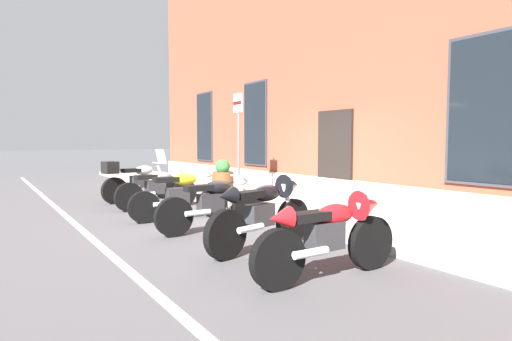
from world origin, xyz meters
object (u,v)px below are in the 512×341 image
object	(u,v)px
motorcycle_yellow_naked	(181,195)
motorcycle_black_sport	(265,210)
motorcycle_silver_touring	(137,180)
motorcycle_grey_naked	(158,188)
motorcycle_black_naked	(214,204)
barrel_planter	(223,179)
motorcycle_red_sport	(333,231)
parking_sign	(238,132)

from	to	relation	value
motorcycle_yellow_naked	motorcycle_black_sport	size ratio (longest dim) A/B	1.00
motorcycle_silver_touring	motorcycle_grey_naked	distance (m)	1.44
motorcycle_yellow_naked	motorcycle_black_naked	distance (m)	1.35
barrel_planter	motorcycle_red_sport	bearing A→B (deg)	-18.53
parking_sign	barrel_planter	bearing A→B (deg)	164.20
motorcycle_black_naked	motorcycle_black_sport	size ratio (longest dim) A/B	1.03
motorcycle_grey_naked	barrel_planter	distance (m)	2.36
motorcycle_yellow_naked	motorcycle_red_sport	bearing A→B (deg)	0.28
motorcycle_yellow_naked	motorcycle_red_sport	xyz separation A→B (m)	(4.34, 0.02, 0.05)
motorcycle_grey_naked	motorcycle_yellow_naked	xyz separation A→B (m)	(1.59, -0.10, 0.02)
motorcycle_black_sport	motorcycle_red_sport	bearing A→B (deg)	-3.18
motorcycle_silver_touring	motorcycle_red_sport	world-z (taller)	motorcycle_silver_touring
motorcycle_yellow_naked	motorcycle_red_sport	size ratio (longest dim) A/B	1.01
motorcycle_grey_naked	motorcycle_black_naked	world-z (taller)	motorcycle_black_naked
motorcycle_black_naked	motorcycle_red_sport	world-z (taller)	motorcycle_red_sport
parking_sign	barrel_planter	distance (m)	2.12
motorcycle_yellow_naked	motorcycle_black_naked	size ratio (longest dim) A/B	0.98
motorcycle_grey_naked	motorcycle_silver_touring	bearing A→B (deg)	-178.45
motorcycle_yellow_naked	motorcycle_red_sport	distance (m)	4.34
motorcycle_grey_naked	barrel_planter	size ratio (longest dim) A/B	2.19
motorcycle_yellow_naked	motorcycle_black_naked	bearing A→B (deg)	1.81
motorcycle_yellow_naked	motorcycle_black_sport	world-z (taller)	motorcycle_black_sport
motorcycle_black_naked	motorcycle_red_sport	size ratio (longest dim) A/B	1.03
motorcycle_grey_naked	motorcycle_black_sport	distance (m)	4.43
motorcycle_grey_naked	motorcycle_yellow_naked	size ratio (longest dim) A/B	0.98
motorcycle_silver_touring	parking_sign	distance (m)	3.09
motorcycle_red_sport	barrel_planter	size ratio (longest dim) A/B	2.23
motorcycle_black_sport	parking_sign	size ratio (longest dim) A/B	0.80
motorcycle_black_sport	barrel_planter	world-z (taller)	motorcycle_black_sport
motorcycle_silver_touring	parking_sign	xyz separation A→B (m)	(2.20, 1.77, 1.24)
motorcycle_grey_naked	motorcycle_black_naked	distance (m)	2.93
motorcycle_grey_naked	parking_sign	size ratio (longest dim) A/B	0.78
motorcycle_black_sport	motorcycle_red_sport	size ratio (longest dim) A/B	1.00
motorcycle_silver_touring	parking_sign	bearing A→B (deg)	38.85
motorcycle_yellow_naked	motorcycle_red_sport	world-z (taller)	motorcycle_yellow_naked
motorcycle_black_naked	motorcycle_black_sport	xyz separation A→B (m)	(1.50, 0.06, 0.10)
motorcycle_grey_naked	motorcycle_black_sport	xyz separation A→B (m)	(4.43, 0.00, 0.10)
motorcycle_red_sport	motorcycle_grey_naked	bearing A→B (deg)	179.20
motorcycle_black_sport	motorcycle_red_sport	world-z (taller)	motorcycle_black_sport
motorcycle_red_sport	motorcycle_black_sport	bearing A→B (deg)	176.82
motorcycle_yellow_naked	motorcycle_black_sport	xyz separation A→B (m)	(2.85, 0.10, 0.09)
motorcycle_silver_touring	motorcycle_grey_naked	bearing A→B (deg)	1.55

